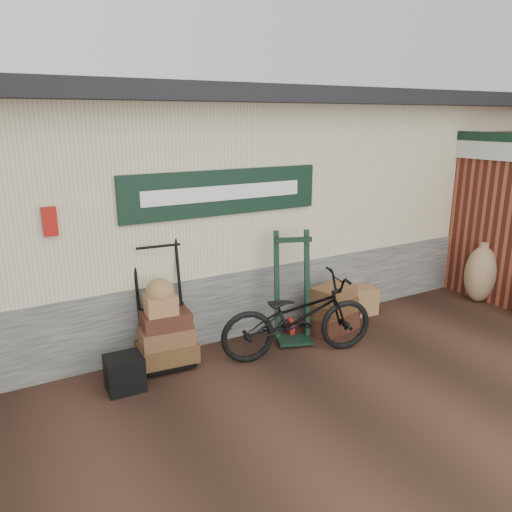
{
  "coord_description": "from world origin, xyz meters",
  "views": [
    {
      "loc": [
        -2.97,
        -4.45,
        2.84
      ],
      "look_at": [
        0.11,
        0.9,
        1.11
      ],
      "focal_mm": 35.0,
      "sensor_mm": 36.0,
      "label": 1
    }
  ],
  "objects_px": {
    "black_trunk": "(125,373)",
    "suitcase_stack": "(332,309)",
    "porter_trolley": "(161,297)",
    "green_barrow": "(293,287)",
    "wicker_hamper": "(354,301)",
    "bicycle": "(298,312)"
  },
  "relations": [
    {
      "from": "black_trunk",
      "to": "suitcase_stack",
      "type": "bearing_deg",
      "value": 2.36
    },
    {
      "from": "porter_trolley",
      "to": "black_trunk",
      "type": "bearing_deg",
      "value": -137.79
    },
    {
      "from": "green_barrow",
      "to": "wicker_hamper",
      "type": "height_order",
      "value": "green_barrow"
    },
    {
      "from": "suitcase_stack",
      "to": "wicker_hamper",
      "type": "xyz_separation_m",
      "value": [
        0.67,
        0.33,
        -0.12
      ]
    },
    {
      "from": "green_barrow",
      "to": "bicycle",
      "type": "xyz_separation_m",
      "value": [
        -0.2,
        -0.41,
        -0.16
      ]
    },
    {
      "from": "green_barrow",
      "to": "wicker_hamper",
      "type": "distance_m",
      "value": 1.42
    },
    {
      "from": "green_barrow",
      "to": "bicycle",
      "type": "height_order",
      "value": "green_barrow"
    },
    {
      "from": "porter_trolley",
      "to": "green_barrow",
      "type": "bearing_deg",
      "value": -3.99
    },
    {
      "from": "porter_trolley",
      "to": "suitcase_stack",
      "type": "xyz_separation_m",
      "value": [
        2.29,
        -0.33,
        -0.49
      ]
    },
    {
      "from": "green_barrow",
      "to": "wicker_hamper",
      "type": "relative_size",
      "value": 2.32
    },
    {
      "from": "wicker_hamper",
      "to": "black_trunk",
      "type": "height_order",
      "value": "wicker_hamper"
    },
    {
      "from": "green_barrow",
      "to": "porter_trolley",
      "type": "bearing_deg",
      "value": -168.76
    },
    {
      "from": "black_trunk",
      "to": "bicycle",
      "type": "relative_size",
      "value": 0.2
    },
    {
      "from": "black_trunk",
      "to": "green_barrow",
      "type": "bearing_deg",
      "value": 4.12
    },
    {
      "from": "porter_trolley",
      "to": "black_trunk",
      "type": "relative_size",
      "value": 4.19
    },
    {
      "from": "porter_trolley",
      "to": "wicker_hamper",
      "type": "height_order",
      "value": "porter_trolley"
    },
    {
      "from": "porter_trolley",
      "to": "green_barrow",
      "type": "relative_size",
      "value": 1.12
    },
    {
      "from": "porter_trolley",
      "to": "green_barrow",
      "type": "distance_m",
      "value": 1.69
    },
    {
      "from": "green_barrow",
      "to": "wicker_hamper",
      "type": "bearing_deg",
      "value": 33.07
    },
    {
      "from": "wicker_hamper",
      "to": "bicycle",
      "type": "xyz_separation_m",
      "value": [
        -1.49,
        -0.69,
        0.36
      ]
    },
    {
      "from": "suitcase_stack",
      "to": "bicycle",
      "type": "height_order",
      "value": "bicycle"
    },
    {
      "from": "suitcase_stack",
      "to": "bicycle",
      "type": "relative_size",
      "value": 0.38
    }
  ]
}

